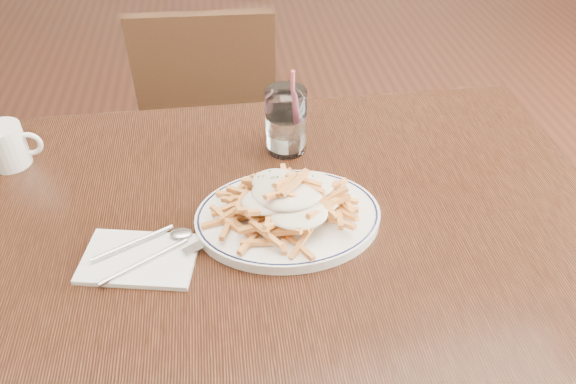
{
  "coord_description": "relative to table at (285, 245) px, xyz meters",
  "views": [
    {
      "loc": [
        -0.09,
        -0.75,
        1.44
      ],
      "look_at": [
        0.0,
        -0.02,
        0.82
      ],
      "focal_mm": 35.0,
      "sensor_mm": 36.0,
      "label": 1
    }
  ],
  "objects": [
    {
      "name": "table",
      "position": [
        0.0,
        0.0,
        0.0
      ],
      "size": [
        1.2,
        0.8,
        0.75
      ],
      "color": "black",
      "rests_on": "ground"
    },
    {
      "name": "cutlery",
      "position": [
        -0.25,
        -0.07,
        0.09
      ],
      "size": [
        0.19,
        0.16,
        0.01
      ],
      "color": "silver",
      "rests_on": "napkin"
    },
    {
      "name": "coffee_mug",
      "position": [
        -0.53,
        0.23,
        0.12
      ],
      "size": [
        0.11,
        0.08,
        0.09
      ],
      "color": "white",
      "rests_on": "table"
    },
    {
      "name": "loaded_fries",
      "position": [
        0.0,
        -0.02,
        0.14
      ],
      "size": [
        0.27,
        0.24,
        0.07
      ],
      "color": "#CF873F",
      "rests_on": "fries_plate"
    },
    {
      "name": "napkin",
      "position": [
        -0.25,
        -0.08,
        0.08
      ],
      "size": [
        0.21,
        0.16,
        0.01
      ],
      "primitive_type": "cube",
      "rotation": [
        0.0,
        0.0,
        -0.21
      ],
      "color": "white",
      "rests_on": "table"
    },
    {
      "name": "water_glass",
      "position": [
        0.03,
        0.21,
        0.14
      ],
      "size": [
        0.08,
        0.08,
        0.18
      ],
      "color": "white",
      "rests_on": "table"
    },
    {
      "name": "chair_far",
      "position": [
        -0.13,
        0.79,
        -0.19
      ],
      "size": [
        0.41,
        0.41,
        0.86
      ],
      "color": "#331E11",
      "rests_on": "ground"
    },
    {
      "name": "fries_plate",
      "position": [
        0.0,
        -0.02,
        0.09
      ],
      "size": [
        0.36,
        0.33,
        0.02
      ],
      "color": "white",
      "rests_on": "table"
    }
  ]
}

